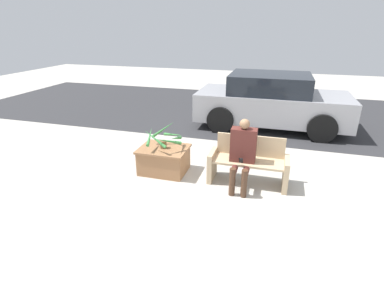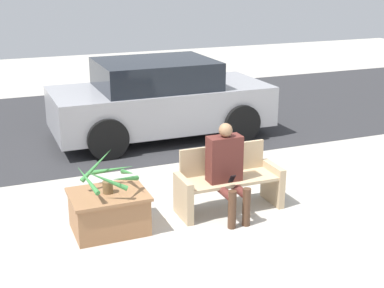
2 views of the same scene
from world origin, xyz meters
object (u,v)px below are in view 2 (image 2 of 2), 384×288
object	(u,v)px
planter_box	(109,210)
potted_plant	(109,176)
person_seated	(227,167)
parked_car	(160,99)
bench	(228,181)

from	to	relation	value
planter_box	potted_plant	world-z (taller)	potted_plant
person_seated	planter_box	size ratio (longest dim) A/B	1.33
person_seated	potted_plant	world-z (taller)	person_seated
planter_box	potted_plant	bearing A→B (deg)	-17.72
planter_box	person_seated	bearing A→B (deg)	-5.49
potted_plant	parked_car	bearing A→B (deg)	62.27
person_seated	potted_plant	xyz separation A→B (m)	(-1.50, 0.14, 0.05)
person_seated	potted_plant	bearing A→B (deg)	174.70
person_seated	potted_plant	size ratio (longest dim) A/B	1.58
person_seated	planter_box	bearing A→B (deg)	174.51
bench	planter_box	xyz separation A→B (m)	(-1.63, -0.03, -0.12)
potted_plant	parked_car	distance (m)	3.93
potted_plant	person_seated	bearing A→B (deg)	-5.30
planter_box	potted_plant	distance (m)	0.45
bench	planter_box	distance (m)	1.64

